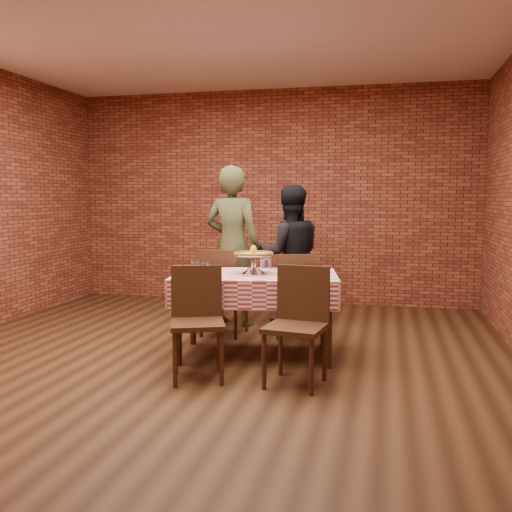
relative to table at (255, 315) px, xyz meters
name	(u,v)px	position (x,y,z in m)	size (l,w,h in m)	color
ground	(203,363)	(-0.40, -0.34, -0.38)	(6.00, 6.00, 0.00)	black
back_wall	(271,197)	(-0.40, 2.66, 1.08)	(5.50, 5.50, 0.00)	maroon
table	(255,315)	(0.00, 0.00, 0.00)	(1.45, 0.87, 0.75)	#422414
tablecloth	(255,287)	(0.00, 0.00, 0.26)	(1.48, 0.90, 0.25)	red
pizza_stand	(254,264)	(-0.02, 0.01, 0.47)	(0.38, 0.38, 0.17)	silver
pizza	(254,254)	(-0.02, 0.01, 0.56)	(0.37, 0.37, 0.03)	beige
lemon	(253,250)	(-0.02, 0.01, 0.60)	(0.06, 0.06, 0.08)	#FFEC11
water_glass_left	(205,268)	(-0.42, -0.17, 0.44)	(0.07, 0.07, 0.12)	white
water_glass_right	(195,266)	(-0.57, -0.01, 0.44)	(0.07, 0.07, 0.12)	white
side_plate	(313,275)	(0.53, -0.02, 0.39)	(0.15, 0.15, 0.01)	white
sweetener_packet_a	(318,276)	(0.58, -0.05, 0.39)	(0.05, 0.04, 0.01)	white
sweetener_packet_b	(331,277)	(0.69, -0.05, 0.39)	(0.05, 0.04, 0.01)	white
condiment_caddy	(267,261)	(0.03, 0.35, 0.46)	(0.11, 0.08, 0.15)	silver
chair_near_left	(197,324)	(-0.29, -0.77, 0.07)	(0.42, 0.42, 0.90)	#422414
chair_near_right	(295,327)	(0.49, -0.73, 0.08)	(0.43, 0.43, 0.91)	#422414
chair_far_left	(224,291)	(-0.50, 0.70, 0.09)	(0.44, 0.44, 0.92)	#422414
chair_far_right	(294,294)	(0.23, 0.80, 0.06)	(0.40, 0.40, 0.88)	#422414
diner_olive	(233,246)	(-0.54, 1.18, 0.53)	(0.66, 0.43, 1.80)	#454627
diner_black	(290,255)	(0.08, 1.36, 0.42)	(0.77, 0.60, 1.58)	black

